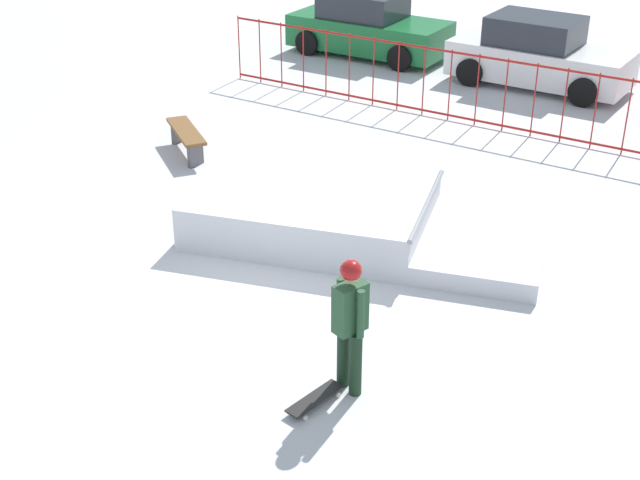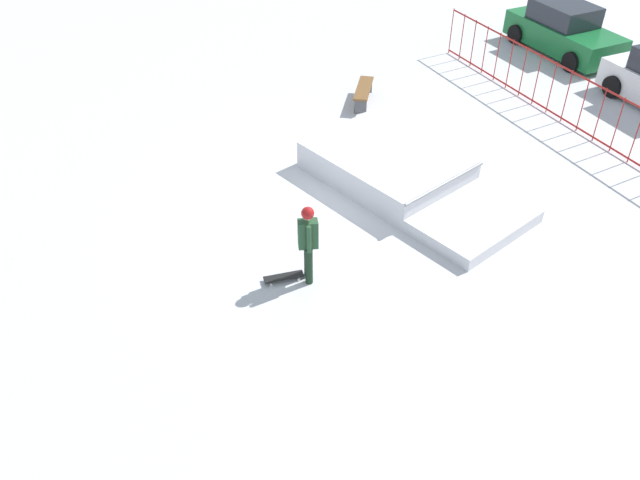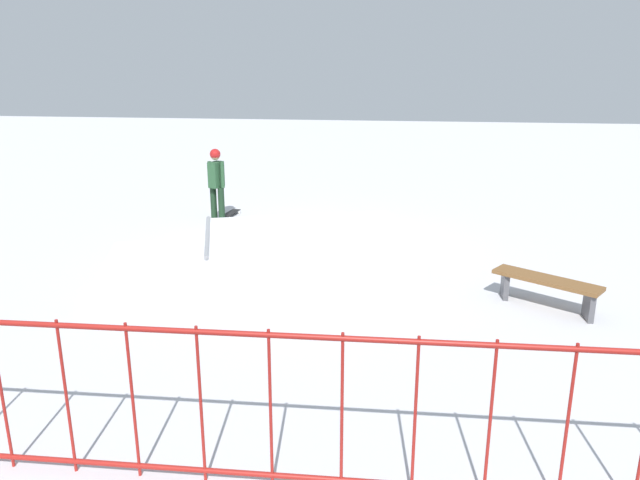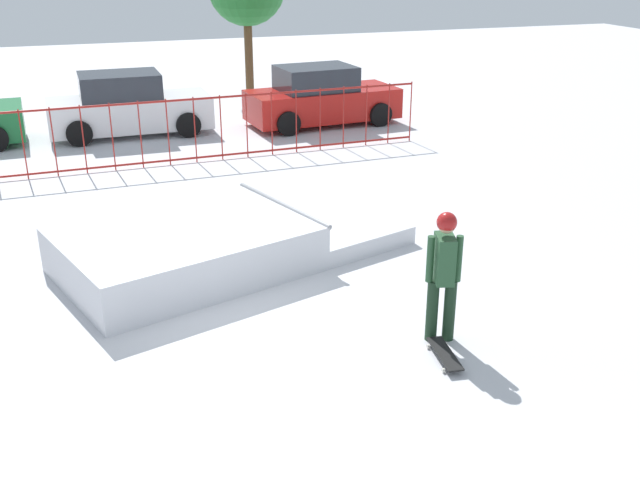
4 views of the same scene
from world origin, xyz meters
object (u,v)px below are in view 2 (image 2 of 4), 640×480
skate_ramp (400,174)px  park_bench (364,91)px  skater (308,239)px  skateboard (284,277)px  parked_car_green (564,31)px

skate_ramp → park_bench: size_ratio=3.82×
skater → skate_ramp: bearing=-129.1°
skate_ramp → skater: skater is taller
skate_ramp → skater: bearing=-73.3°
skate_ramp → skateboard: 4.33m
skater → parked_car_green: 14.40m
park_bench → parked_car_green: size_ratio=0.37×
skater → skateboard: bearing=-2.9°
skater → parked_car_green: (-7.43, 12.33, -0.28)m
skater → skateboard: (-0.16, -0.47, -0.93)m
skateboard → park_bench: 8.13m
skateboard → skater: bearing=168.3°
park_bench → parked_car_green: bearing=96.0°
skate_ramp → park_bench: bearing=147.1°
skateboard → parked_car_green: 14.73m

